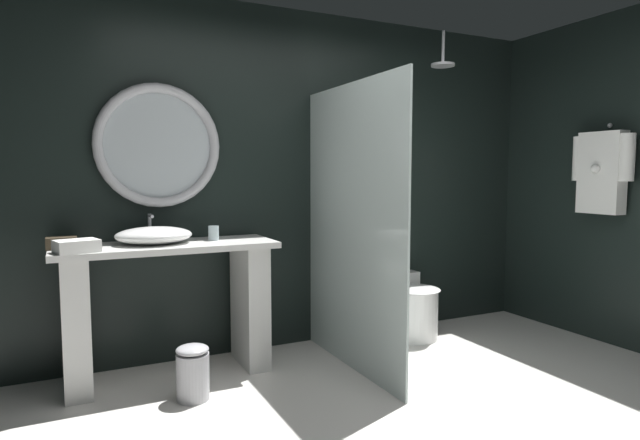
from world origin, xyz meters
name	(u,v)px	position (x,y,z in m)	size (l,w,h in m)	color
back_wall_panel	(285,180)	(0.00, 1.90, 1.30)	(4.80, 0.10, 2.60)	black
side_wall_right	(617,180)	(2.35, 0.76, 1.30)	(0.10, 2.47, 2.60)	black
vanity_counter	(169,300)	(-0.97, 1.57, 0.52)	(1.40, 0.52, 0.89)	silver
vessel_sink	(154,235)	(-1.05, 1.59, 0.95)	(0.49, 0.40, 0.19)	white
tumbler_cup	(214,233)	(-0.65, 1.61, 0.94)	(0.07, 0.07, 0.10)	silver
tissue_box	(62,243)	(-1.59, 1.60, 0.93)	(0.17, 0.12, 0.07)	#3D3323
round_wall_mirror	(159,146)	(-0.97, 1.81, 1.54)	(0.85, 0.07, 0.85)	#B7B7BC
shower_glass_panel	(352,228)	(0.21, 1.19, 0.98)	(0.02, 1.33, 1.96)	silver
rain_shower_head	(443,62)	(1.24, 1.54, 2.25)	(0.19, 0.19, 0.28)	#B7B7BC
hanging_bathrobe	(602,169)	(2.21, 0.80, 1.39)	(0.20, 0.51, 0.70)	#B7B7BC
toilet	(409,307)	(0.98, 1.59, 0.25)	(0.41, 0.58, 0.50)	white
waste_bin	(193,372)	(-0.91, 1.13, 0.17)	(0.20, 0.20, 0.34)	#B7B7BC
folded_hand_towel	(77,246)	(-1.51, 1.41, 0.93)	(0.23, 0.17, 0.07)	white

